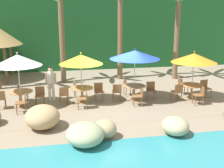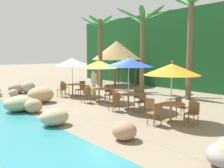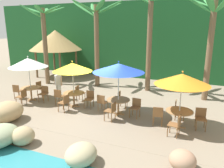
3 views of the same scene
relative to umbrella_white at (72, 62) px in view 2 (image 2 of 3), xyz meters
The scene contains 33 objects.
ground_plane 4.73m from the umbrella_white, ahead, with size 120.00×120.00×0.00m, color gray.
terrace_deck 4.72m from the umbrella_white, ahead, with size 18.00×5.20×0.01m.
foliage_backdrop 9.82m from the umbrella_white, 64.59° to the left, with size 28.00×2.40×6.00m.
rock_seawall 4.01m from the umbrella_white, 65.78° to the right, with size 16.68×3.57×0.88m.
umbrella_white is the anchor object (origin of this frame).
dining_table_white 1.55m from the umbrella_white, behind, with size 1.10×1.10×0.74m.
chair_white_seaward 1.86m from the umbrella_white, ahead, with size 0.42×0.43×0.87m.
chair_white_inland 1.86m from the umbrella_white, 94.39° to the left, with size 0.44×0.43×0.87m.
chair_white_left 1.86m from the umbrella_white, 168.38° to the right, with size 0.46×0.47×0.87m.
chair_white_right 1.86m from the umbrella_white, 77.95° to the right, with size 0.47×0.46×0.87m.
umbrella_yellow 2.79m from the umbrella_white, ahead, with size 2.01×2.01×2.42m.
dining_table_yellow 3.19m from the umbrella_white, ahead, with size 1.10×1.10×0.74m.
chair_yellow_seaward 3.99m from the umbrella_white, ahead, with size 0.45×0.46×0.87m.
chair_yellow_inland 3.21m from the umbrella_white, 19.50° to the left, with size 0.47×0.46×0.87m.
chair_yellow_left 2.55m from the umbrella_white, ahead, with size 0.44×0.45×0.87m.
chair_yellow_right 3.34m from the umbrella_white, 15.35° to the right, with size 0.46×0.45×0.87m.
umbrella_blue 5.32m from the umbrella_white, ahead, with size 2.39×2.39×2.57m.
dining_table_blue 5.54m from the umbrella_white, ahead, with size 1.10×1.10×0.74m.
chair_blue_seaward 6.39m from the umbrella_white, ahead, with size 0.46×0.47×0.87m.
chair_blue_inland 5.47m from the umbrella_white, ahead, with size 0.46×0.46×0.87m.
chair_blue_left 4.76m from the umbrella_white, ahead, with size 0.46×0.47×0.87m.
chair_blue_right 5.65m from the umbrella_white, ahead, with size 0.46×0.46×0.87m.
umbrella_orange 8.16m from the umbrella_white, ahead, with size 2.18×2.18×2.40m.
dining_table_orange 8.31m from the umbrella_white, ahead, with size 1.10×1.10×0.74m.
chair_orange_seaward 9.13m from the umbrella_white, ahead, with size 0.48×0.49×0.87m.
chair_orange_inland 8.19m from the umbrella_white, ahead, with size 0.45×0.45×0.87m.
chair_orange_left 7.53m from the umbrella_white, ahead, with size 0.47×0.48×0.87m.
chair_orange_right 8.40m from the umbrella_white, ahead, with size 0.47×0.47×0.87m.
palm_tree_nearest 4.07m from the umbrella_white, 114.82° to the left, with size 3.15×2.99×5.48m.
palm_tree_second 5.09m from the umbrella_white, 64.22° to the left, with size 3.74×3.41×5.73m.
palm_tree_third 7.45m from the umbrella_white, 38.71° to the left, with size 3.15×3.31×6.26m.
palapa_hut 6.40m from the umbrella_white, 113.06° to the left, with size 4.24×4.24×3.80m.
waiter_in_white 1.94m from the umbrella_white, 28.54° to the left, with size 0.52×0.39×1.70m.
Camera 2 is at (10.04, -8.16, 2.62)m, focal length 40.76 mm.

